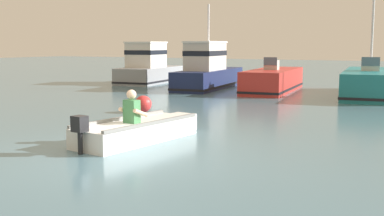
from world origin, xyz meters
The scene contains 7 objects.
ground_plane centered at (0.00, 0.00, 0.00)m, with size 120.00×120.00×0.00m, color slate.
rowboat_with_person centered at (-0.64, 1.50, 0.25)m, with size 1.47×3.73×1.19m.
moored_boat_grey centered at (-9.84, 15.39, 0.85)m, with size 2.70×5.25×2.34m.
moored_boat_navy centered at (-5.32, 14.02, 0.86)m, with size 2.51×6.42×4.15m.
moored_boat_red centered at (-1.94, 14.13, 0.49)m, with size 2.51×6.08×1.61m.
moored_boat_teal centered at (2.34, 14.25, 0.53)m, with size 3.01×6.94×4.14m.
mooring_buoy centered at (-3.20, 5.33, 0.28)m, with size 0.55×0.55×0.55m, color red.
Camera 1 is at (5.70, -7.35, 2.19)m, focal length 45.01 mm.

